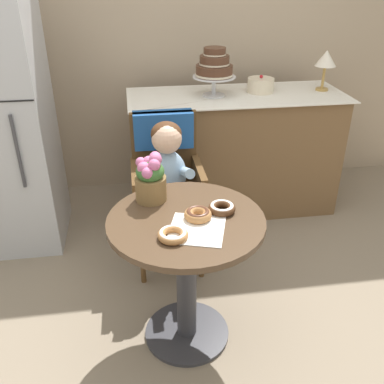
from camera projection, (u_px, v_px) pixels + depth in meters
ground_plane at (187, 333)px, 2.26m from camera, size 8.00×8.00×0.00m
back_wall at (152, 19)px, 3.22m from camera, size 4.80×0.10×2.70m
cafe_table at (186, 256)px, 2.02m from camera, size 0.72×0.72×0.72m
wicker_chair at (166, 167)px, 2.59m from camera, size 0.42×0.45×0.95m
seated_child at (168, 172)px, 2.43m from camera, size 0.27×0.32×0.73m
paper_napkin at (197, 229)px, 1.83m from camera, size 0.29×0.30×0.00m
donut_front at (173, 234)px, 1.77m from camera, size 0.13×0.13×0.04m
donut_mid at (222, 208)px, 1.96m from camera, size 0.13×0.13×0.04m
donut_side at (198, 214)px, 1.90m from camera, size 0.13×0.13×0.05m
flower_vase at (150, 178)px, 2.01m from camera, size 0.15×0.15×0.24m
display_counter at (234, 152)px, 3.24m from camera, size 1.56×0.62×0.90m
tiered_cake_stand at (214, 67)px, 2.91m from camera, size 0.30×0.30×0.33m
round_layer_cake at (261, 85)px, 3.07m from camera, size 0.19×0.19×0.12m
table_lamp at (326, 60)px, 3.03m from camera, size 0.15×0.15×0.28m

